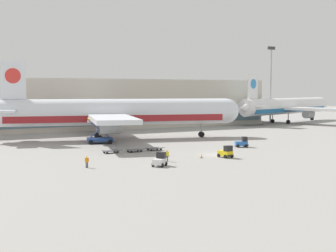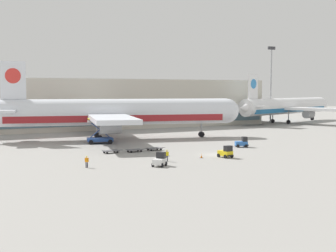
{
  "view_description": "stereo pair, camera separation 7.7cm",
  "coord_description": "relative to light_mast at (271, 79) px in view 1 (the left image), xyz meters",
  "views": [
    {
      "loc": [
        -43.68,
        -66.29,
        11.07
      ],
      "look_at": [
        -1.69,
        13.97,
        4.0
      ],
      "focal_mm": 50.0,
      "sensor_mm": 36.0,
      "label": 1
    },
    {
      "loc": [
        -43.61,
        -66.33,
        11.07
      ],
      "look_at": [
        -1.69,
        13.97,
        4.0
      ],
      "focal_mm": 50.0,
      "sensor_mm": 36.0,
      "label": 2
    }
  ],
  "objects": [
    {
      "name": "airplane_main",
      "position": [
        -64.87,
        -24.26,
        -8.63
      ],
      "size": [
        57.09,
        48.52,
        17.0
      ],
      "rotation": [
        0.0,
        0.0,
        -0.24
      ],
      "color": "silver",
      "rests_on": "ground_plane"
    },
    {
      "name": "baggage_tug_foreground",
      "position": [
        -58.71,
        -59.2,
        -13.59
      ],
      "size": [
        1.95,
        2.63,
        2.0
      ],
      "rotation": [
        0.0,
        0.0,
        -1.42
      ],
      "color": "yellow",
      "rests_on": "ground_plane"
    },
    {
      "name": "terminal_building",
      "position": [
        -50.41,
        6.87,
        -7.48
      ],
      "size": [
        90.0,
        18.2,
        14.0
      ],
      "color": "#BCB7A8",
      "rests_on": "ground_plane"
    },
    {
      "name": "scissor_lift_loader",
      "position": [
        -70.19,
        -30.44,
        -12.49
      ],
      "size": [
        5.77,
        4.41,
        5.14
      ],
      "rotation": [
        0.0,
        0.0,
        -0.24
      ],
      "color": "#284C99",
      "rests_on": "ground_plane"
    },
    {
      "name": "airplane_distant",
      "position": [
        4.83,
        -1.86,
        -9.12
      ],
      "size": [
        51.47,
        44.1,
        15.58
      ],
      "rotation": [
        0.0,
        0.0,
        0.32
      ],
      "color": "white",
      "rests_on": "ground_plane"
    },
    {
      "name": "light_mast",
      "position": [
        0.0,
        0.0,
        0.0
      ],
      "size": [
        2.8,
        0.5,
        25.2
      ],
      "color": "#9EA0A5",
      "rests_on": "ground_plane"
    },
    {
      "name": "ground_crew_far",
      "position": [
        -69.1,
        -58.3,
        -13.41
      ],
      "size": [
        0.49,
        0.38,
        1.79
      ],
      "rotation": [
        0.0,
        0.0,
        2.55
      ],
      "color": "black",
      "rests_on": "ground_plane"
    },
    {
      "name": "baggage_dolly_second",
      "position": [
        -69.2,
        -46.05,
        -14.08
      ],
      "size": [
        3.74,
        1.67,
        0.48
      ],
      "rotation": [
        0.0,
        0.0,
        0.06
      ],
      "color": "#56565B",
      "rests_on": "ground_plane"
    },
    {
      "name": "traffic_cone_near",
      "position": [
        -62.47,
        -57.68,
        -14.14
      ],
      "size": [
        0.4,
        0.4,
        0.67
      ],
      "color": "black",
      "rests_on": "ground_plane"
    },
    {
      "name": "ground_plane",
      "position": [
        -58.46,
        -55.49,
        -14.47
      ],
      "size": [
        400.0,
        400.0,
        0.0
      ],
      "primitive_type": "plane",
      "color": "gray"
    },
    {
      "name": "baggage_tug_far",
      "position": [
        -72.05,
        -61.78,
        -13.59
      ],
      "size": [
        2.76,
        2.7,
        2.0
      ],
      "rotation": [
        0.0,
        0.0,
        0.74
      ],
      "color": "silver",
      "rests_on": "ground_plane"
    },
    {
      "name": "baggage_dolly_third",
      "position": [
        -65.14,
        -45.73,
        -14.08
      ],
      "size": [
        3.74,
        1.67,
        0.48
      ],
      "rotation": [
        0.0,
        0.0,
        0.06
      ],
      "color": "#56565B",
      "rests_on": "ground_plane"
    },
    {
      "name": "baggage_dolly_lead",
      "position": [
        -73.45,
        -45.45,
        -14.08
      ],
      "size": [
        3.74,
        1.67,
        0.48
      ],
      "rotation": [
        0.0,
        0.0,
        0.06
      ],
      "color": "#56565B",
      "rests_on": "ground_plane"
    },
    {
      "name": "ground_crew_near",
      "position": [
        -81.92,
        -58.26,
        -13.49
      ],
      "size": [
        0.5,
        0.37,
        1.68
      ],
      "rotation": [
        0.0,
        0.0,
        5.75
      ],
      "color": "black",
      "rests_on": "ground_plane"
    },
    {
      "name": "baggage_tug_mid",
      "position": [
        -47.97,
        -49.09,
        -13.59
      ],
      "size": [
        2.79,
        2.38,
        2.0
      ],
      "rotation": [
        0.0,
        0.0,
        -0.41
      ],
      "color": "#2D66B7",
      "rests_on": "ground_plane"
    }
  ]
}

